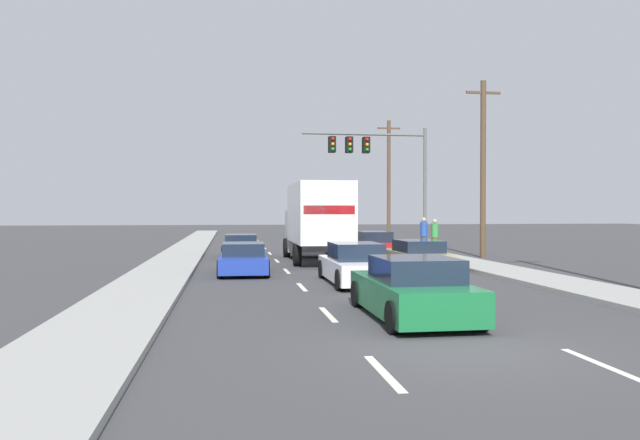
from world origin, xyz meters
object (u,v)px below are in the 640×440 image
at_px(car_blue, 243,259).
at_px(car_tan, 416,255).
at_px(car_white, 355,265).
at_px(car_green, 413,290).
at_px(box_truck, 317,218).
at_px(pedestrian_near_corner, 435,236).
at_px(utility_pole_far, 389,179).
at_px(pedestrian_mid_block, 424,235).
at_px(traffic_signal_mast, 371,155).
at_px(car_navy, 241,246).
at_px(car_red, 372,245).
at_px(utility_pole_mid, 483,167).

distance_m(car_blue, car_tan, 7.06).
relative_size(car_white, car_green, 1.02).
height_order(box_truck, pedestrian_near_corner, box_truck).
height_order(box_truck, utility_pole_far, utility_pole_far).
xyz_separation_m(car_tan, pedestrian_near_corner, (3.03, 6.43, 0.50)).
bearing_deg(car_green, pedestrian_mid_block, 70.98).
relative_size(box_truck, traffic_signal_mast, 1.03).
bearing_deg(car_green, box_truck, 89.98).
height_order(car_navy, car_green, car_green).
bearing_deg(pedestrian_mid_block, car_red, -173.85).
bearing_deg(car_blue, car_tan, 7.02).
relative_size(car_green, traffic_signal_mast, 0.58).
bearing_deg(pedestrian_near_corner, car_green, -110.74).
height_order(car_white, car_tan, car_white).
xyz_separation_m(car_tan, traffic_signal_mast, (0.90, 11.81, 5.18)).
relative_size(box_truck, car_tan, 1.71).
distance_m(car_red, pedestrian_mid_block, 2.92).
bearing_deg(car_tan, car_navy, 132.88).
bearing_deg(traffic_signal_mast, utility_pole_mid, -56.85).
distance_m(car_white, car_green, 6.35).
relative_size(car_white, car_red, 0.98).
bearing_deg(box_truck, utility_pole_far, 65.52).
height_order(utility_pole_far, pedestrian_mid_block, utility_pole_far).
xyz_separation_m(car_navy, car_white, (3.42, -12.08, 0.05)).
distance_m(box_truck, car_green, 14.82).
distance_m(car_green, car_red, 17.95).
xyz_separation_m(utility_pole_mid, pedestrian_mid_block, (-2.53, 1.70, -3.51)).
bearing_deg(car_green, car_tan, 72.01).
relative_size(car_blue, car_tan, 0.96).
bearing_deg(utility_pole_far, car_tan, -102.18).
bearing_deg(utility_pole_far, car_navy, -128.74).
relative_size(box_truck, car_white, 1.74).
xyz_separation_m(traffic_signal_mast, pedestrian_mid_block, (1.72, -4.82, -4.64)).
xyz_separation_m(car_green, car_red, (3.33, 17.64, -0.02)).
xyz_separation_m(car_blue, traffic_signal_mast, (7.91, 12.67, 5.19)).
xyz_separation_m(utility_pole_far, pedestrian_near_corner, (-1.73, -15.60, -3.79)).
height_order(car_blue, pedestrian_near_corner, pedestrian_near_corner).
relative_size(car_tan, utility_pole_far, 0.49).
xyz_separation_m(car_red, car_tan, (0.23, -6.67, -0.05)).
relative_size(traffic_signal_mast, pedestrian_near_corner, 4.25).
distance_m(car_white, traffic_signal_mast, 17.76).
height_order(car_tan, traffic_signal_mast, traffic_signal_mast).
bearing_deg(utility_pole_mid, car_white, -131.21).
xyz_separation_m(car_white, car_green, (-0.05, -6.35, 0.02)).
bearing_deg(car_red, car_blue, -131.95).
bearing_deg(car_tan, car_white, -127.27).
bearing_deg(pedestrian_mid_block, box_truck, -152.65).
height_order(car_green, car_red, car_green).
bearing_deg(car_green, car_blue, 108.83).
height_order(car_green, pedestrian_near_corner, pedestrian_near_corner).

